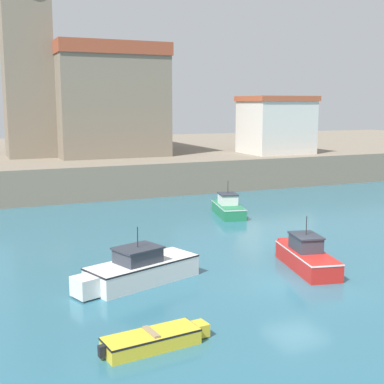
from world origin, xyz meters
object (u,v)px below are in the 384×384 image
(motorboat_red_1, at_px, (306,256))
(harbor_shed_mid_row, at_px, (276,125))
(dinghy_yellow_4, at_px, (154,339))
(church, at_px, (88,93))
(motorboat_green_3, at_px, (228,207))
(motorboat_white_0, at_px, (139,269))

(motorboat_red_1, distance_m, harbor_shed_mid_row, 30.07)
(dinghy_yellow_4, distance_m, church, 40.31)
(motorboat_red_1, relative_size, harbor_shed_mid_row, 0.81)
(motorboat_red_1, relative_size, dinghy_yellow_4, 1.39)
(motorboat_green_3, xyz_separation_m, dinghy_yellow_4, (-11.71, -17.71, -0.27))
(dinghy_yellow_4, bearing_deg, motorboat_white_0, 76.64)
(motorboat_white_0, height_order, dinghy_yellow_4, motorboat_white_0)
(motorboat_white_0, relative_size, church, 0.35)
(dinghy_yellow_4, distance_m, harbor_shed_mid_row, 39.58)
(motorboat_green_3, height_order, harbor_shed_mid_row, harbor_shed_mid_row)
(dinghy_yellow_4, bearing_deg, motorboat_red_1, 28.55)
(motorboat_white_0, distance_m, church, 34.00)
(motorboat_white_0, relative_size, harbor_shed_mid_row, 0.91)
(motorboat_white_0, relative_size, dinghy_yellow_4, 1.57)
(motorboat_red_1, height_order, motorboat_green_3, motorboat_red_1)
(motorboat_red_1, height_order, harbor_shed_mid_row, harbor_shed_mid_row)
(motorboat_white_0, distance_m, motorboat_green_3, 15.37)
(motorboat_green_3, bearing_deg, motorboat_red_1, -99.96)
(motorboat_green_3, bearing_deg, harbor_shed_mid_row, 47.60)
(motorboat_white_0, bearing_deg, church, 81.06)
(church, distance_m, harbor_shed_mid_row, 19.21)
(motorboat_red_1, height_order, church, church)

